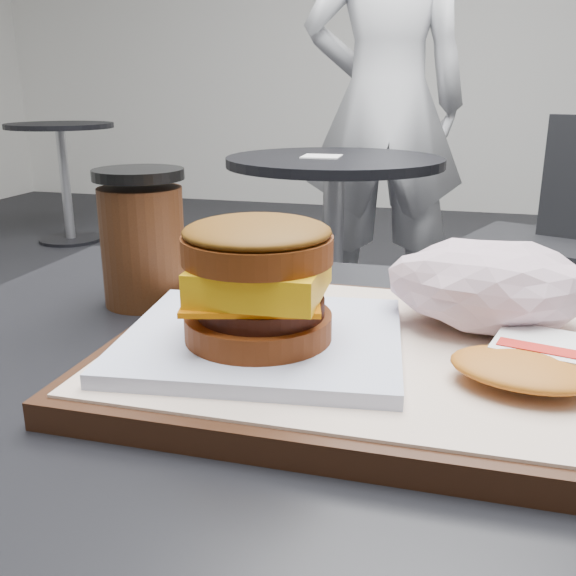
{
  "coord_description": "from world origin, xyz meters",
  "views": [
    {
      "loc": [
        0.05,
        -0.4,
        0.96
      ],
      "look_at": [
        -0.06,
        -0.01,
        0.83
      ],
      "focal_mm": 40.0,
      "sensor_mm": 36.0,
      "label": 1
    }
  ],
  "objects_px": {
    "hash_brown": "(548,363)",
    "crumpled_wrapper": "(489,285)",
    "serving_tray": "(380,357)",
    "breakfast_sandwich": "(260,295)",
    "coffee_cup": "(143,240)",
    "neighbor_chair": "(560,230)",
    "neighbor_table": "(333,218)",
    "patron": "(385,103)"
  },
  "relations": [
    {
      "from": "breakfast_sandwich",
      "to": "serving_tray",
      "type": "bearing_deg",
      "value": 21.61
    },
    {
      "from": "neighbor_chair",
      "to": "coffee_cup",
      "type": "bearing_deg",
      "value": -109.36
    },
    {
      "from": "crumpled_wrapper",
      "to": "patron",
      "type": "xyz_separation_m",
      "value": [
        -0.34,
        2.2,
        0.08
      ]
    },
    {
      "from": "neighbor_table",
      "to": "crumpled_wrapper",
      "type": "bearing_deg",
      "value": -74.94
    },
    {
      "from": "breakfast_sandwich",
      "to": "hash_brown",
      "type": "xyz_separation_m",
      "value": [
        0.19,
        0.0,
        -0.03
      ]
    },
    {
      "from": "neighbor_chair",
      "to": "patron",
      "type": "xyz_separation_m",
      "value": [
        -0.65,
        0.44,
        0.39
      ]
    },
    {
      "from": "serving_tray",
      "to": "crumpled_wrapper",
      "type": "relative_size",
      "value": 2.61
    },
    {
      "from": "serving_tray",
      "to": "hash_brown",
      "type": "bearing_deg",
      "value": -15.9
    },
    {
      "from": "breakfast_sandwich",
      "to": "neighbor_chair",
      "type": "distance_m",
      "value": 1.94
    },
    {
      "from": "coffee_cup",
      "to": "hash_brown",
      "type": "bearing_deg",
      "value": -20.2
    },
    {
      "from": "coffee_cup",
      "to": "neighbor_table",
      "type": "bearing_deg",
      "value": 94.5
    },
    {
      "from": "crumpled_wrapper",
      "to": "coffee_cup",
      "type": "xyz_separation_m",
      "value": [
        -0.3,
        0.04,
        0.01
      ]
    },
    {
      "from": "breakfast_sandwich",
      "to": "neighbor_chair",
      "type": "relative_size",
      "value": 0.24
    },
    {
      "from": "breakfast_sandwich",
      "to": "neighbor_table",
      "type": "bearing_deg",
      "value": 99.3
    },
    {
      "from": "crumpled_wrapper",
      "to": "neighbor_table",
      "type": "relative_size",
      "value": 0.19
    },
    {
      "from": "hash_brown",
      "to": "coffee_cup",
      "type": "distance_m",
      "value": 0.36
    },
    {
      "from": "breakfast_sandwich",
      "to": "neighbor_table",
      "type": "distance_m",
      "value": 1.71
    },
    {
      "from": "serving_tray",
      "to": "neighbor_table",
      "type": "distance_m",
      "value": 1.68
    },
    {
      "from": "neighbor_table",
      "to": "neighbor_chair",
      "type": "height_order",
      "value": "neighbor_chair"
    },
    {
      "from": "crumpled_wrapper",
      "to": "coffee_cup",
      "type": "bearing_deg",
      "value": 173.24
    },
    {
      "from": "crumpled_wrapper",
      "to": "neighbor_chair",
      "type": "bearing_deg",
      "value": 80.18
    },
    {
      "from": "serving_tray",
      "to": "coffee_cup",
      "type": "xyz_separation_m",
      "value": [
        -0.23,
        0.09,
        0.05
      ]
    },
    {
      "from": "crumpled_wrapper",
      "to": "coffee_cup",
      "type": "relative_size",
      "value": 1.17
    },
    {
      "from": "hash_brown",
      "to": "crumpled_wrapper",
      "type": "xyz_separation_m",
      "value": [
        -0.03,
        0.09,
        0.02
      ]
    },
    {
      "from": "neighbor_table",
      "to": "neighbor_chair",
      "type": "distance_m",
      "value": 0.75
    },
    {
      "from": "patron",
      "to": "breakfast_sandwich",
      "type": "bearing_deg",
      "value": 83.64
    },
    {
      "from": "breakfast_sandwich",
      "to": "patron",
      "type": "height_order",
      "value": "patron"
    },
    {
      "from": "breakfast_sandwich",
      "to": "neighbor_chair",
      "type": "height_order",
      "value": "breakfast_sandwich"
    },
    {
      "from": "coffee_cup",
      "to": "neighbor_chair",
      "type": "height_order",
      "value": "coffee_cup"
    },
    {
      "from": "neighbor_table",
      "to": "patron",
      "type": "xyz_separation_m",
      "value": [
        0.08,
        0.63,
        0.35
      ]
    },
    {
      "from": "serving_tray",
      "to": "neighbor_chair",
      "type": "height_order",
      "value": "neighbor_chair"
    },
    {
      "from": "serving_tray",
      "to": "crumpled_wrapper",
      "type": "bearing_deg",
      "value": 38.69
    },
    {
      "from": "serving_tray",
      "to": "patron",
      "type": "xyz_separation_m",
      "value": [
        -0.27,
        2.26,
        0.12
      ]
    },
    {
      "from": "neighbor_table",
      "to": "breakfast_sandwich",
      "type": "bearing_deg",
      "value": -80.7
    },
    {
      "from": "serving_tray",
      "to": "patron",
      "type": "distance_m",
      "value": 2.28
    },
    {
      "from": "serving_tray",
      "to": "patron",
      "type": "relative_size",
      "value": 0.21
    },
    {
      "from": "breakfast_sandwich",
      "to": "hash_brown",
      "type": "distance_m",
      "value": 0.19
    },
    {
      "from": "patron",
      "to": "crumpled_wrapper",
      "type": "bearing_deg",
      "value": 87.71
    },
    {
      "from": "coffee_cup",
      "to": "patron",
      "type": "bearing_deg",
      "value": 91.1
    },
    {
      "from": "serving_tray",
      "to": "breakfast_sandwich",
      "type": "distance_m",
      "value": 0.1
    },
    {
      "from": "coffee_cup",
      "to": "neighbor_chair",
      "type": "distance_m",
      "value": 1.86
    },
    {
      "from": "serving_tray",
      "to": "breakfast_sandwich",
      "type": "bearing_deg",
      "value": -158.39
    }
  ]
}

